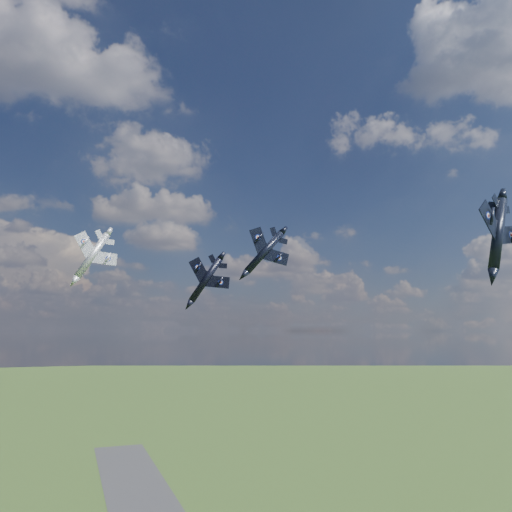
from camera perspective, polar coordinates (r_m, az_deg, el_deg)
name	(u,v)px	position (r m, az deg, el deg)	size (l,w,h in m)	color
jet_lead_navy	(206,280)	(91.15, -5.77, -2.71)	(9.08, 12.66, 2.62)	black
jet_right_navy	(498,234)	(84.16, 25.91, 2.29)	(11.83, 16.49, 3.41)	black
jet_high_navy	(264,252)	(110.82, 0.95, 0.44)	(11.92, 16.61, 3.44)	black
jet_left_silver	(92,255)	(94.21, -18.21, 0.06)	(9.45, 13.18, 2.73)	#AAACB5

